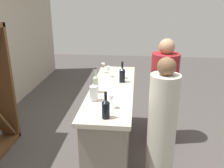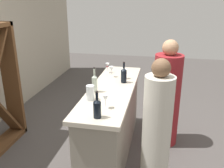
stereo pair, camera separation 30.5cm
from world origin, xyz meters
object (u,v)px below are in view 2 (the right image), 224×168
(person_left_guest, at_px, (157,132))
(person_center_guest, at_px, (166,98))
(water_pitcher, at_px, (90,93))
(wine_bottle_center_near_black, at_px, (124,75))
(wine_glass_near_left, at_px, (125,72))
(wine_bottle_second_left_clear_pale, at_px, (95,83))
(wine_glass_near_right, at_px, (111,69))
(wine_glass_far_left, at_px, (107,66))
(wine_bottle_leftmost_near_black, at_px, (97,108))
(wine_glass_near_center, at_px, (105,99))

(person_left_guest, bearing_deg, person_center_guest, -74.98)
(water_pitcher, bearing_deg, wine_bottle_center_near_black, -22.81)
(wine_glass_near_left, relative_size, water_pitcher, 0.81)
(wine_bottle_second_left_clear_pale, height_order, wine_glass_near_left, wine_bottle_second_left_clear_pale)
(wine_bottle_center_near_black, height_order, person_left_guest, person_left_guest)
(wine_bottle_center_near_black, xyz_separation_m, wine_glass_near_right, (0.21, 0.22, 0.00))
(wine_glass_near_left, xyz_separation_m, water_pitcher, (-0.85, 0.27, -0.01))
(wine_glass_far_left, bearing_deg, person_left_guest, -145.68)
(wine_bottle_leftmost_near_black, xyz_separation_m, wine_bottle_center_near_black, (1.09, -0.09, 0.01))
(wine_bottle_center_near_black, bearing_deg, water_pitcher, 157.19)
(wine_glass_near_left, height_order, wine_glass_near_right, wine_glass_near_right)
(wine_bottle_leftmost_near_black, bearing_deg, wine_bottle_second_left_clear_pale, 17.48)
(person_left_guest, bearing_deg, wine_glass_far_left, -34.54)
(wine_bottle_second_left_clear_pale, bearing_deg, person_center_guest, -55.69)
(wine_bottle_leftmost_near_black, height_order, person_center_guest, person_center_guest)
(wine_bottle_second_left_clear_pale, height_order, person_left_guest, person_left_guest)
(wine_glass_near_left, relative_size, wine_glass_near_center, 0.93)
(wine_bottle_second_left_clear_pale, bearing_deg, wine_bottle_leftmost_near_black, -162.52)
(wine_bottle_leftmost_near_black, distance_m, wine_bottle_second_left_clear_pale, 0.70)
(wine_glass_near_right, bearing_deg, wine_glass_far_left, 27.95)
(wine_glass_near_left, distance_m, wine_glass_near_right, 0.21)
(wine_bottle_leftmost_near_black, xyz_separation_m, water_pitcher, (0.41, 0.19, -0.02))
(wine_bottle_center_near_black, distance_m, person_center_guest, 0.74)
(wine_glass_far_left, xyz_separation_m, water_pitcher, (-1.08, -0.04, -0.02))
(wine_glass_near_left, bearing_deg, person_center_guest, -87.20)
(wine_bottle_second_left_clear_pale, bearing_deg, person_left_guest, -115.29)
(wine_bottle_center_near_black, bearing_deg, wine_glass_near_right, 46.02)
(wine_glass_near_left, distance_m, person_left_guest, 1.16)
(wine_bottle_second_left_clear_pale, height_order, wine_bottle_center_near_black, wine_bottle_second_left_clear_pale)
(wine_glass_near_left, height_order, water_pitcher, water_pitcher)
(wine_glass_far_left, bearing_deg, person_center_guest, -102.52)
(wine_glass_far_left, bearing_deg, wine_glass_near_right, -152.05)
(wine_bottle_leftmost_near_black, relative_size, wine_bottle_center_near_black, 0.95)
(wine_glass_far_left, distance_m, person_left_guest, 1.51)
(wine_glass_near_left, distance_m, wine_glass_near_center, 1.03)
(wine_bottle_center_near_black, bearing_deg, person_center_guest, -71.69)
(person_left_guest, bearing_deg, wine_glass_near_center, 26.99)
(person_left_guest, bearing_deg, wine_bottle_leftmost_near_black, 47.04)
(wine_glass_near_left, relative_size, person_center_guest, 0.09)
(wine_bottle_center_near_black, distance_m, person_left_guest, 1.01)
(person_center_guest, bearing_deg, wine_glass_near_center, 48.83)
(wine_bottle_center_near_black, relative_size, wine_glass_near_left, 2.06)
(wine_bottle_leftmost_near_black, bearing_deg, wine_glass_near_right, 5.65)
(wine_glass_near_left, height_order, person_center_guest, person_center_guest)
(wine_bottle_center_near_black, height_order, wine_glass_near_center, wine_bottle_center_near_black)
(wine_glass_near_right, bearing_deg, wine_bottle_second_left_clear_pale, 172.69)
(wine_bottle_second_left_clear_pale, distance_m, person_left_guest, 0.97)
(wine_glass_near_right, height_order, wine_glass_far_left, wine_glass_near_right)
(wine_glass_far_left, distance_m, water_pitcher, 1.08)
(wine_glass_far_left, bearing_deg, wine_glass_near_left, -127.47)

